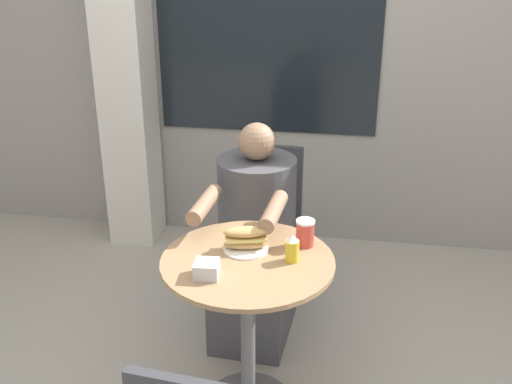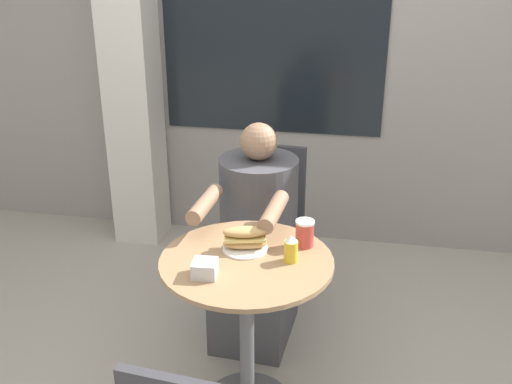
{
  "view_description": "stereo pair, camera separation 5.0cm",
  "coord_description": "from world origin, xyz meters",
  "px_view_note": "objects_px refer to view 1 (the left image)",
  "views": [
    {
      "loc": [
        0.36,
        -2.01,
        1.9
      ],
      "look_at": [
        0.0,
        0.2,
        0.93
      ],
      "focal_mm": 42.0,
      "sensor_mm": 36.0,
      "label": 1
    },
    {
      "loc": [
        0.41,
        -2.01,
        1.9
      ],
      "look_at": [
        0.0,
        0.2,
        0.93
      ],
      "focal_mm": 42.0,
      "sensor_mm": 36.0,
      "label": 2
    }
  ],
  "objects_px": {
    "cafe_table": "(248,302)",
    "seated_diner": "(255,250)",
    "condiment_bottle": "(292,248)",
    "sandwich_on_plate": "(246,240)",
    "diner_chair": "(267,211)",
    "drink_cup": "(305,233)"
  },
  "relations": [
    {
      "from": "seated_diner",
      "to": "drink_cup",
      "type": "bearing_deg",
      "value": 128.77
    },
    {
      "from": "sandwich_on_plate",
      "to": "condiment_bottle",
      "type": "xyz_separation_m",
      "value": [
        0.19,
        -0.06,
        0.01
      ]
    },
    {
      "from": "cafe_table",
      "to": "diner_chair",
      "type": "height_order",
      "value": "diner_chair"
    },
    {
      "from": "condiment_bottle",
      "to": "seated_diner",
      "type": "bearing_deg",
      "value": 113.93
    },
    {
      "from": "seated_diner",
      "to": "sandwich_on_plate",
      "type": "bearing_deg",
      "value": 98.84
    },
    {
      "from": "cafe_table",
      "to": "seated_diner",
      "type": "relative_size",
      "value": 0.66
    },
    {
      "from": "drink_cup",
      "to": "cafe_table",
      "type": "bearing_deg",
      "value": -144.33
    },
    {
      "from": "condiment_bottle",
      "to": "sandwich_on_plate",
      "type": "bearing_deg",
      "value": 162.96
    },
    {
      "from": "diner_chair",
      "to": "condiment_bottle",
      "type": "xyz_separation_m",
      "value": [
        0.22,
        -0.88,
        0.26
      ]
    },
    {
      "from": "seated_diner",
      "to": "sandwich_on_plate",
      "type": "xyz_separation_m",
      "value": [
        0.04,
        -0.47,
        0.3
      ]
    },
    {
      "from": "diner_chair",
      "to": "drink_cup",
      "type": "relative_size",
      "value": 7.7
    },
    {
      "from": "cafe_table",
      "to": "diner_chair",
      "type": "bearing_deg",
      "value": 93.29
    },
    {
      "from": "cafe_table",
      "to": "condiment_bottle",
      "type": "relative_size",
      "value": 6.57
    },
    {
      "from": "cafe_table",
      "to": "condiment_bottle",
      "type": "bearing_deg",
      "value": 5.66
    },
    {
      "from": "diner_chair",
      "to": "sandwich_on_plate",
      "type": "distance_m",
      "value": 0.86
    },
    {
      "from": "seated_diner",
      "to": "drink_cup",
      "type": "xyz_separation_m",
      "value": [
        0.27,
        -0.39,
        0.31
      ]
    },
    {
      "from": "diner_chair",
      "to": "seated_diner",
      "type": "height_order",
      "value": "seated_diner"
    },
    {
      "from": "sandwich_on_plate",
      "to": "condiment_bottle",
      "type": "height_order",
      "value": "condiment_bottle"
    },
    {
      "from": "diner_chair",
      "to": "drink_cup",
      "type": "height_order",
      "value": "diner_chair"
    },
    {
      "from": "sandwich_on_plate",
      "to": "drink_cup",
      "type": "height_order",
      "value": "drink_cup"
    },
    {
      "from": "diner_chair",
      "to": "drink_cup",
      "type": "bearing_deg",
      "value": 113.39
    },
    {
      "from": "seated_diner",
      "to": "condiment_bottle",
      "type": "height_order",
      "value": "seated_diner"
    }
  ]
}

